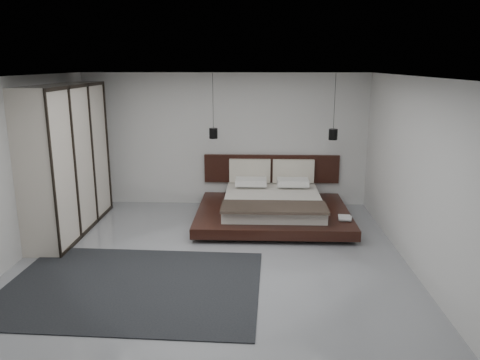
{
  "coord_description": "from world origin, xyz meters",
  "views": [
    {
      "loc": [
        0.69,
        -6.81,
        2.98
      ],
      "look_at": [
        0.38,
        1.2,
        0.98
      ],
      "focal_mm": 35.0,
      "sensor_mm": 36.0,
      "label": 1
    }
  ],
  "objects_px": {
    "wardrobe": "(67,160)",
    "rug": "(132,286)",
    "bed": "(272,206)",
    "pendant_left": "(213,133)",
    "lattice_screen": "(79,148)",
    "pendant_right": "(333,134)"
  },
  "relations": [
    {
      "from": "wardrobe",
      "to": "lattice_screen",
      "type": "bearing_deg",
      "value": 101.61
    },
    {
      "from": "wardrobe",
      "to": "pendant_left",
      "type": "bearing_deg",
      "value": 24.4
    },
    {
      "from": "lattice_screen",
      "to": "bed",
      "type": "height_order",
      "value": "lattice_screen"
    },
    {
      "from": "pendant_right",
      "to": "pendant_left",
      "type": "bearing_deg",
      "value": 180.0
    },
    {
      "from": "rug",
      "to": "wardrobe",
      "type": "bearing_deg",
      "value": 127.28
    },
    {
      "from": "bed",
      "to": "wardrobe",
      "type": "relative_size",
      "value": 1.07
    },
    {
      "from": "lattice_screen",
      "to": "rug",
      "type": "distance_m",
      "value": 4.15
    },
    {
      "from": "wardrobe",
      "to": "rug",
      "type": "bearing_deg",
      "value": -52.72
    },
    {
      "from": "lattice_screen",
      "to": "wardrobe",
      "type": "height_order",
      "value": "wardrobe"
    },
    {
      "from": "bed",
      "to": "pendant_right",
      "type": "xyz_separation_m",
      "value": [
        1.18,
        0.46,
        1.34
      ]
    },
    {
      "from": "lattice_screen",
      "to": "pendant_right",
      "type": "relative_size",
      "value": 2.03
    },
    {
      "from": "pendant_left",
      "to": "lattice_screen",
      "type": "bearing_deg",
      "value": 178.23
    },
    {
      "from": "wardrobe",
      "to": "rug",
      "type": "height_order",
      "value": "wardrobe"
    },
    {
      "from": "pendant_right",
      "to": "rug",
      "type": "xyz_separation_m",
      "value": [
        -3.19,
        -3.35,
        -1.62
      ]
    },
    {
      "from": "wardrobe",
      "to": "rug",
      "type": "xyz_separation_m",
      "value": [
        1.68,
        -2.21,
        -1.31
      ]
    },
    {
      "from": "pendant_right",
      "to": "rug",
      "type": "bearing_deg",
      "value": -133.57
    },
    {
      "from": "bed",
      "to": "rug",
      "type": "bearing_deg",
      "value": -124.81
    },
    {
      "from": "bed",
      "to": "pendant_left",
      "type": "xyz_separation_m",
      "value": [
        -1.18,
        0.46,
        1.35
      ]
    },
    {
      "from": "pendant_right",
      "to": "wardrobe",
      "type": "xyz_separation_m",
      "value": [
        -4.87,
        -1.14,
        -0.31
      ]
    },
    {
      "from": "pendant_left",
      "to": "pendant_right",
      "type": "relative_size",
      "value": 0.99
    },
    {
      "from": "wardrobe",
      "to": "rug",
      "type": "distance_m",
      "value": 3.07
    },
    {
      "from": "pendant_left",
      "to": "rug",
      "type": "distance_m",
      "value": 3.82
    }
  ]
}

